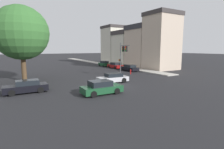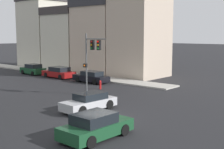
{
  "view_description": "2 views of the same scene",
  "coord_description": "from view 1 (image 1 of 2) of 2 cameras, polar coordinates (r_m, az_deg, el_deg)",
  "views": [
    {
      "loc": [
        -11.21,
        -18.4,
        4.76
      ],
      "look_at": [
        0.87,
        2.23,
        1.19
      ],
      "focal_mm": 28.0,
      "sensor_mm": 36.0,
      "label": 1
    },
    {
      "loc": [
        -15.05,
        -13.81,
        5.72
      ],
      "look_at": [
        3.65,
        2.32,
        2.46
      ],
      "focal_mm": 50.0,
      "sensor_mm": 36.0,
      "label": 2
    }
  ],
  "objects": [
    {
      "name": "ground_plane",
      "position": [
        22.07,
        0.98,
        -3.95
      ],
      "size": [
        300.0,
        300.0,
        0.0
      ],
      "primitive_type": "plane",
      "color": "black"
    },
    {
      "name": "crossing_car_1",
      "position": [
        21.02,
        -26.2,
        -3.63
      ],
      "size": [
        4.39,
        1.83,
        1.38
      ],
      "rotation": [
        0.0,
        0.0,
        3.14
      ],
      "color": "black",
      "rests_on": "ground_plane"
    },
    {
      "name": "crossing_car_2",
      "position": [
        24.48,
        0.29,
        -1.17
      ],
      "size": [
        4.47,
        2.02,
        1.33
      ],
      "rotation": [
        0.0,
        0.0,
        3.08
      ],
      "color": "#B7B7BC",
      "rests_on": "ground_plane"
    },
    {
      "name": "parked_car_1",
      "position": [
        42.44,
        1.1,
        2.98
      ],
      "size": [
        2.12,
        4.76,
        1.42
      ],
      "rotation": [
        0.0,
        0.0,
        1.55
      ],
      "color": "maroon",
      "rests_on": "ground_plane"
    },
    {
      "name": "parked_car_2",
      "position": [
        47.06,
        -2.54,
        3.53
      ],
      "size": [
        1.91,
        3.86,
        1.46
      ],
      "rotation": [
        0.0,
        0.0,
        1.56
      ],
      "color": "#194728",
      "rests_on": "ground_plane"
    },
    {
      "name": "crossing_car_0",
      "position": [
        18.48,
        -3.5,
        -4.28
      ],
      "size": [
        4.31,
        2.08,
        1.43
      ],
      "rotation": [
        0.0,
        0.0,
        -0.02
      ],
      "color": "#194728",
      "rests_on": "ground_plane"
    },
    {
      "name": "street_tree",
      "position": [
        28.7,
        -27.53,
        11.93
      ],
      "size": [
        7.72,
        7.72,
        10.82
      ],
      "color": "#4C3823",
      "rests_on": "ground_plane"
    },
    {
      "name": "parked_car_0",
      "position": [
        37.43,
        5.74,
        2.15
      ],
      "size": [
        1.88,
        4.65,
        1.35
      ],
      "rotation": [
        0.0,
        0.0,
        1.55
      ],
      "color": "black",
      "rests_on": "ground_plane"
    },
    {
      "name": "fire_hydrant",
      "position": [
        32.89,
        6.08,
        1.0
      ],
      "size": [
        0.22,
        0.22,
        0.92
      ],
      "color": "red",
      "rests_on": "ground_plane"
    },
    {
      "name": "sidewalk_strip",
      "position": [
        56.64,
        -4.39,
        3.74
      ],
      "size": [
        2.83,
        60.0,
        0.16
      ],
      "color": "#ADA89E",
      "rests_on": "ground_plane"
    },
    {
      "name": "traffic_signal",
      "position": [
        29.68,
        3.58,
        7.02
      ],
      "size": [
        0.78,
        2.31,
        5.73
      ],
      "rotation": [
        0.0,
        0.0,
        3.28
      ],
      "color": "#515456",
      "rests_on": "ground_plane"
    },
    {
      "name": "rowhouse_backdrop",
      "position": [
        48.84,
        7.44,
        9.48
      ],
      "size": [
        7.71,
        27.06,
        12.69
      ],
      "color": "#BCA893",
      "rests_on": "ground_plane"
    }
  ]
}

